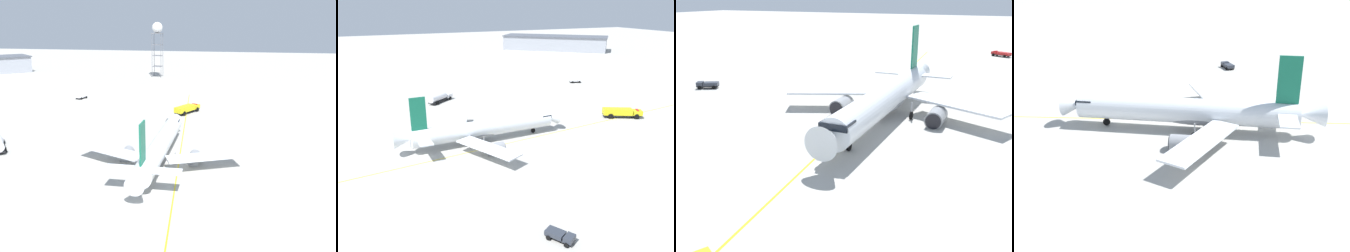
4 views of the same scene
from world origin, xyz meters
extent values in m
plane|color=#ADAAA3|center=(0.00, 0.00, 0.00)|extent=(600.00, 600.00, 0.00)
cylinder|color=silver|center=(4.04, -0.63, 3.11)|extent=(4.50, 32.68, 3.72)
cone|color=silver|center=(4.46, -18.13, 3.11)|extent=(3.61, 3.08, 3.54)
cone|color=silver|center=(3.62, 17.16, 3.41)|extent=(3.26, 4.07, 3.16)
cube|color=black|center=(4.41, -15.93, 3.94)|extent=(3.22, 2.47, 0.70)
ellipsoid|color=slate|center=(4.01, 1.00, 2.08)|extent=(3.63, 11.81, 2.05)
cube|color=#146B4C|center=(3.70, 13.70, 8.38)|extent=(0.32, 3.20, 6.83)
cube|color=silver|center=(7.25, 13.79, 3.85)|extent=(5.66, 2.73, 0.20)
cube|color=silver|center=(0.16, 13.62, 3.85)|extent=(5.66, 2.73, 0.20)
cube|color=silver|center=(13.04, 2.72, 2.45)|extent=(14.84, 9.02, 0.28)
cube|color=silver|center=(-5.10, 2.29, 2.45)|extent=(14.74, 9.57, 0.28)
cylinder|color=gray|center=(10.93, 0.18, 1.01)|extent=(2.47, 3.88, 2.38)
cylinder|color=black|center=(10.98, -1.78, 1.01)|extent=(2.03, 0.20, 2.02)
cylinder|color=gray|center=(-2.88, -0.15, 1.01)|extent=(2.47, 3.88, 2.38)
cylinder|color=black|center=(-2.83, -2.11, 1.01)|extent=(2.03, 0.20, 2.02)
cylinder|color=#9EA0A5|center=(4.34, -13.02, 1.50)|extent=(0.20, 0.20, 1.90)
cylinder|color=black|center=(4.34, -13.02, 0.55)|extent=(0.33, 1.11, 1.10)
cylinder|color=#9EA0A5|center=(7.27, 1.07, 1.50)|extent=(0.20, 0.20, 1.90)
cylinder|color=black|center=(7.27, 1.07, 0.55)|extent=(0.33, 1.11, 1.10)
cylinder|color=#9EA0A5|center=(0.75, 0.92, 1.50)|extent=(0.20, 0.20, 1.90)
cylinder|color=black|center=(0.75, 0.92, 0.55)|extent=(0.33, 1.11, 1.10)
cube|color=#232326|center=(-32.15, 3.01, 0.42)|extent=(4.01, 3.14, 0.20)
cube|color=#2D333D|center=(-33.31, 2.34, 0.87)|extent=(1.82, 2.00, 0.70)
cube|color=black|center=(-33.72, 2.10, 0.97)|extent=(0.77, 1.24, 0.39)
cube|color=#2D333D|center=(-31.57, 3.35, 0.82)|extent=(2.97, 2.67, 0.60)
cylinder|color=black|center=(-32.90, 1.62, 0.32)|extent=(0.69, 0.56, 0.64)
cylinder|color=black|center=(-33.73, 3.05, 0.32)|extent=(0.69, 0.56, 0.64)
cylinder|color=black|center=(-30.68, 2.92, 0.32)|extent=(0.69, 0.56, 0.64)
cylinder|color=black|center=(-31.51, 4.34, 0.32)|extent=(0.69, 0.56, 0.64)
cube|color=yellow|center=(0.24, -0.67, 0.00)|extent=(16.14, 139.15, 0.01)
camera|label=1|loc=(-10.85, 64.73, 26.43)|focal=37.77mm
camera|label=2|loc=(-63.41, 25.01, 29.25)|focal=36.93mm
camera|label=3|loc=(21.27, -49.11, 16.44)|focal=41.32mm
camera|label=4|loc=(60.98, 8.47, 25.10)|focal=44.75mm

